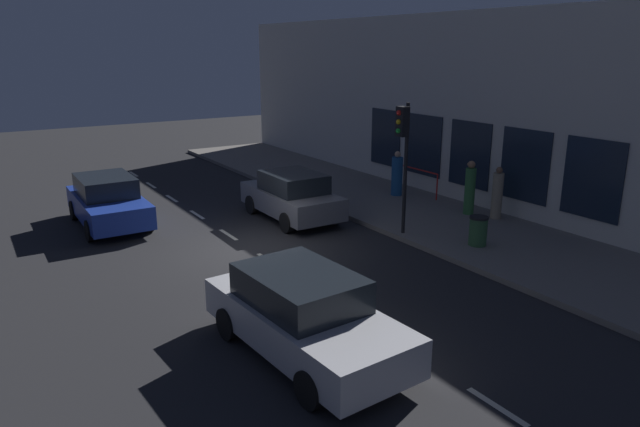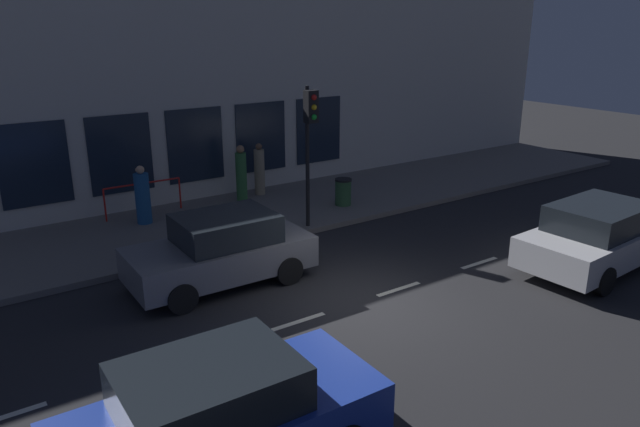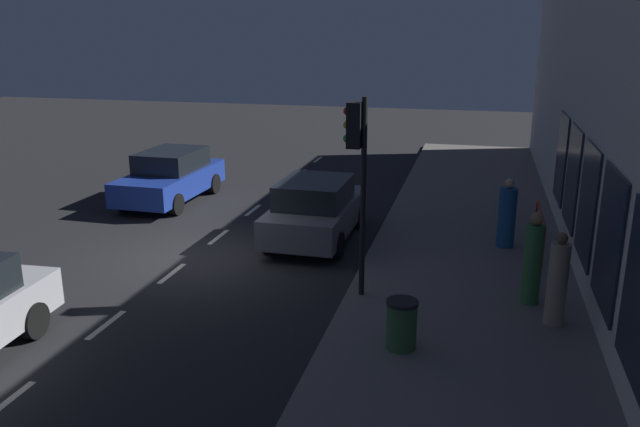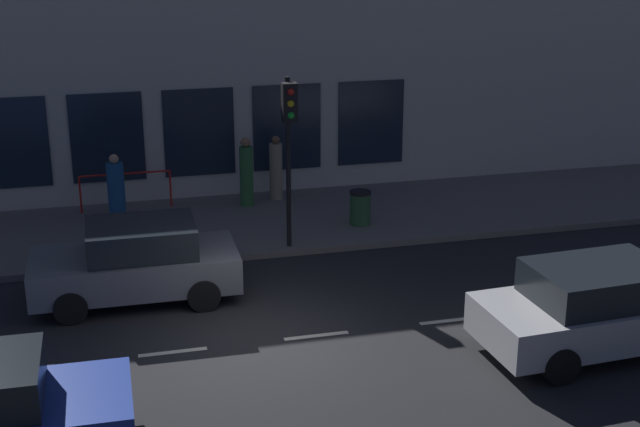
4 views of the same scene
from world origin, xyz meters
TOP-DOWN VIEW (x-y plane):
  - ground_plane at (0.00, 0.00)m, footprint 60.00×60.00m
  - sidewalk at (6.25, 0.00)m, footprint 4.50×32.00m
  - building_facade at (8.80, -0.00)m, footprint 0.65×32.00m
  - lane_centre_line at (0.00, -1.00)m, footprint 0.12×27.20m
  - traffic_light at (4.17, -1.45)m, footprint 0.45×0.32m
  - parked_car_0 at (-1.72, -5.72)m, footprint 2.17×4.58m
  - parked_car_1 at (-2.78, 4.56)m, footprint 1.95×4.24m
  - parked_car_2 at (2.48, 2.02)m, footprint 1.95×4.03m
  - pedestrian_0 at (7.83, -1.88)m, footprint 0.37×0.37m
  - pedestrian_1 at (7.47, -1.04)m, footprint 0.45×0.45m
  - pedestrian_2 at (7.10, 2.23)m, footprint 0.59×0.59m
  - trash_bin at (5.33, -3.43)m, footprint 0.52×0.52m
  - red_railing at (7.84, 1.98)m, footprint 0.05×2.28m

SIDE VIEW (x-z plane):
  - ground_plane at x=0.00m, z-range 0.00..0.00m
  - lane_centre_line at x=0.00m, z-range 0.00..0.01m
  - sidewalk at x=6.25m, z-range 0.00..0.15m
  - trash_bin at x=5.33m, z-range 0.15..0.98m
  - parked_car_2 at x=2.48m, z-range 0.00..1.58m
  - parked_car_1 at x=-2.78m, z-range 0.00..1.58m
  - parked_car_0 at x=-1.72m, z-range 0.00..1.58m
  - red_railing at x=7.84m, z-range 0.39..1.37m
  - pedestrian_2 at x=7.10m, z-range 0.07..1.73m
  - pedestrian_0 at x=7.83m, z-range 0.09..1.78m
  - pedestrian_1 at x=7.47m, z-range 0.10..1.88m
  - traffic_light at x=4.17m, z-range 1.05..4.89m
  - building_facade at x=8.80m, z-range -0.01..6.67m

